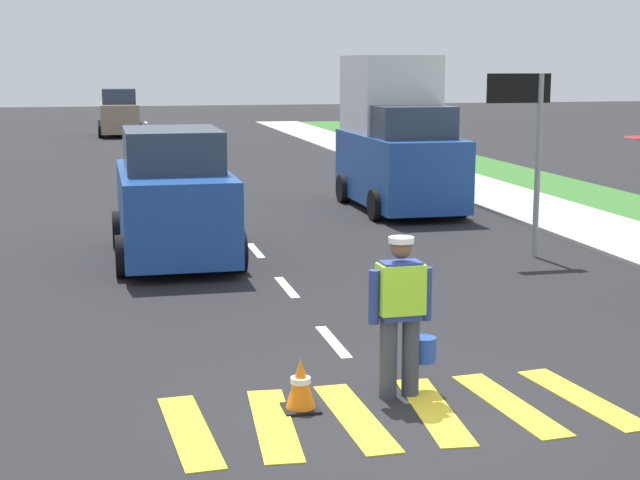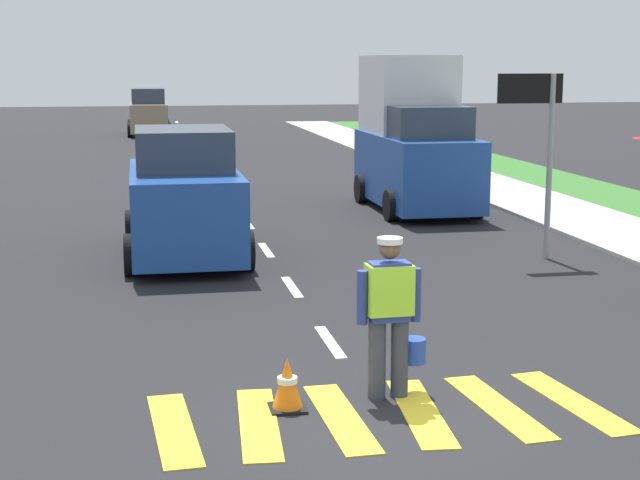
{
  "view_description": "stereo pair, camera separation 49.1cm",
  "coord_description": "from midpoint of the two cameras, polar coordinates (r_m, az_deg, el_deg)",
  "views": [
    {
      "loc": [
        -2.73,
        -8.47,
        3.39
      ],
      "look_at": [
        0.06,
        3.68,
        1.1
      ],
      "focal_mm": 54.46,
      "sensor_mm": 36.0,
      "label": 1
    },
    {
      "loc": [
        -2.24,
        -8.57,
        3.39
      ],
      "look_at": [
        0.06,
        3.68,
        1.1
      ],
      "focal_mm": 54.46,
      "sensor_mm": 36.0,
      "label": 2
    }
  ],
  "objects": [
    {
      "name": "car_oncoming_third",
      "position": [
        46.45,
        -9.75,
        7.34
      ],
      "size": [
        1.96,
        3.92,
        2.18
      ],
      "color": "gray",
      "rests_on": "ground"
    },
    {
      "name": "lane_center_line",
      "position": [
        33.98,
        -6.43,
        4.64
      ],
      "size": [
        0.14,
        46.4,
        0.01
      ],
      "color": "silver",
      "rests_on": "ground"
    },
    {
      "name": "car_oncoming_lead",
      "position": [
        17.05,
        -7.17,
        2.45
      ],
      "size": [
        2.09,
        4.17,
        2.26
      ],
      "color": "#1E4799",
      "rests_on": "ground"
    },
    {
      "name": "crosswalk_stripes",
      "position": [
        9.64,
        5.08,
        -10.2
      ],
      "size": [
        4.53,
        1.93,
        0.01
      ],
      "color": "yellow",
      "rests_on": "ground"
    },
    {
      "name": "lane_direction_sign",
      "position": [
        17.11,
        13.5,
        6.83
      ],
      "size": [
        1.16,
        0.11,
        3.2
      ],
      "color": "gray",
      "rests_on": "ground"
    },
    {
      "name": "road_worker",
      "position": [
        9.87,
        5.62,
        -4.07
      ],
      "size": [
        0.76,
        0.39,
        1.67
      ],
      "color": "#383D4C",
      "rests_on": "ground"
    },
    {
      "name": "ground_plane",
      "position": [
        29.82,
        -5.82,
        3.84
      ],
      "size": [
        96.0,
        96.0,
        0.0
      ],
      "primitive_type": "plane",
      "color": "black"
    },
    {
      "name": "delivery_truck",
      "position": [
        22.69,
        6.18,
        5.86
      ],
      "size": [
        2.16,
        4.6,
        3.54
      ],
      "color": "#1E4799",
      "rests_on": "ground"
    },
    {
      "name": "sidewalk_right",
      "position": [
        21.17,
        16.73,
        0.76
      ],
      "size": [
        2.4,
        72.0,
        0.14
      ],
      "primitive_type": "cube",
      "color": "#B2ADA3",
      "rests_on": "ground"
    },
    {
      "name": "traffic_cone_near",
      "position": [
        9.66,
        -0.46,
        -8.48
      ],
      "size": [
        0.36,
        0.36,
        0.53
      ],
      "color": "black",
      "rests_on": "ground"
    }
  ]
}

